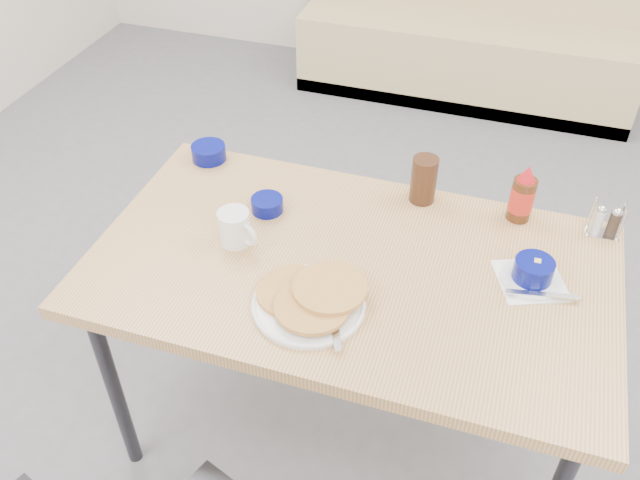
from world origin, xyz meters
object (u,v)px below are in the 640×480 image
(coffee_mug, at_px, (235,228))
(creamer_bowl, at_px, (209,153))
(booth_bench, at_px, (470,33))
(dining_table, at_px, (350,280))
(condiment_caddy, at_px, (605,223))
(pancake_plate, at_px, (310,300))
(syrup_bottle, at_px, (522,196))
(grits_setting, at_px, (533,273))
(butter_bowl, at_px, (267,205))
(amber_tumbler, at_px, (424,180))

(coffee_mug, relative_size, creamer_bowl, 1.14)
(booth_bench, xyz_separation_m, coffee_mug, (-0.33, -2.55, 0.46))
(dining_table, height_order, condiment_caddy, condiment_caddy)
(pancake_plate, distance_m, coffee_mug, 0.32)
(dining_table, xyz_separation_m, syrup_bottle, (0.41, 0.34, 0.14))
(grits_setting, relative_size, butter_bowl, 2.51)
(butter_bowl, relative_size, condiment_caddy, 0.85)
(pancake_plate, xyz_separation_m, condiment_caddy, (0.69, 0.52, 0.02))
(dining_table, height_order, pancake_plate, pancake_plate)
(pancake_plate, height_order, grits_setting, grits_setting)
(coffee_mug, bearing_deg, syrup_bottle, 25.72)
(condiment_caddy, distance_m, syrup_bottle, 0.24)
(grits_setting, bearing_deg, coffee_mug, -173.37)
(dining_table, distance_m, amber_tumbler, 0.39)
(grits_setting, bearing_deg, pancake_plate, -153.30)
(booth_bench, relative_size, coffee_mug, 15.11)
(coffee_mug, xyz_separation_m, butter_bowl, (0.03, 0.16, -0.03))
(pancake_plate, xyz_separation_m, butter_bowl, (-0.24, 0.33, 0.00))
(butter_bowl, bearing_deg, creamer_bowl, 145.23)
(coffee_mug, xyz_separation_m, creamer_bowl, (-0.25, 0.35, -0.03))
(grits_setting, height_order, butter_bowl, grits_setting)
(condiment_caddy, bearing_deg, syrup_bottle, 177.60)
(dining_table, xyz_separation_m, coffee_mug, (-0.33, -0.01, 0.11))
(butter_bowl, distance_m, condiment_caddy, 0.96)
(coffee_mug, distance_m, syrup_bottle, 0.81)
(booth_bench, xyz_separation_m, creamer_bowl, (-0.58, -2.19, 0.43))
(creamer_bowl, bearing_deg, coffee_mug, -54.72)
(booth_bench, bearing_deg, syrup_bottle, -79.51)
(grits_setting, bearing_deg, syrup_bottle, 102.84)
(dining_table, xyz_separation_m, grits_setting, (0.47, 0.08, 0.09))
(condiment_caddy, bearing_deg, dining_table, -154.43)
(grits_setting, relative_size, condiment_caddy, 2.12)
(grits_setting, distance_m, creamer_bowl, 1.07)
(grits_setting, xyz_separation_m, condiment_caddy, (0.17, 0.26, 0.01))
(booth_bench, xyz_separation_m, condiment_caddy, (0.64, -2.19, 0.45))
(dining_table, height_order, amber_tumbler, amber_tumbler)
(dining_table, bearing_deg, amber_tumbler, 70.05)
(dining_table, relative_size, pancake_plate, 4.93)
(booth_bench, distance_m, syrup_bottle, 2.28)
(pancake_plate, bearing_deg, booth_bench, 88.88)
(booth_bench, bearing_deg, amber_tumbler, -86.78)
(pancake_plate, height_order, coffee_mug, coffee_mug)
(pancake_plate, bearing_deg, butter_bowl, 126.66)
(creamer_bowl, bearing_deg, syrup_bottle, 0.00)
(pancake_plate, relative_size, condiment_caddy, 2.56)
(pancake_plate, bearing_deg, dining_table, 73.74)
(butter_bowl, xyz_separation_m, amber_tumbler, (0.42, 0.19, 0.05))
(grits_setting, height_order, creamer_bowl, grits_setting)
(butter_bowl, relative_size, amber_tumbler, 0.65)
(dining_table, distance_m, butter_bowl, 0.34)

